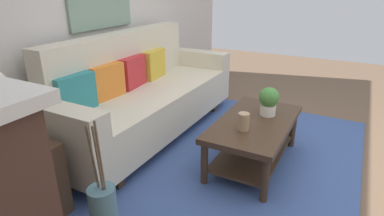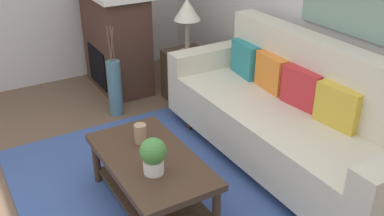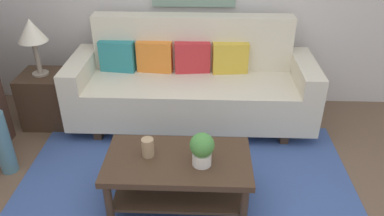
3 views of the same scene
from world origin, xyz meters
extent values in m
cube|color=silver|center=(0.00, 2.17, 1.35)|extent=(5.55, 0.10, 2.70)
cube|color=#3D5693|center=(0.00, 0.50, 0.01)|extent=(2.83, 2.01, 0.01)
cube|color=beige|center=(0.01, 1.57, 0.32)|extent=(2.04, 0.84, 0.40)
cube|color=beige|center=(0.01, 1.89, 0.80)|extent=(2.04, 0.20, 0.56)
cube|color=beige|center=(-1.11, 1.57, 0.42)|extent=(0.20, 0.84, 0.60)
cube|color=#422D1E|center=(-0.91, 1.57, 0.06)|extent=(0.08, 0.74, 0.12)
cube|color=teal|center=(-0.77, 1.76, 0.68)|extent=(0.37, 0.16, 0.32)
cube|color=orange|center=(-0.38, 1.76, 0.68)|extent=(0.37, 0.15, 0.32)
cube|color=red|center=(0.01, 1.76, 0.68)|extent=(0.37, 0.16, 0.32)
cube|color=gold|center=(0.40, 1.76, 0.68)|extent=(0.37, 0.16, 0.32)
cube|color=#422D1E|center=(-0.05, 0.40, 0.41)|extent=(1.10, 0.60, 0.05)
cube|color=#422D1E|center=(-0.05, 0.40, 0.12)|extent=(0.98, 0.50, 0.02)
cylinder|color=#422D1E|center=(-0.54, 0.15, 0.19)|extent=(0.06, 0.06, 0.38)
cylinder|color=#422D1E|center=(-0.54, 0.65, 0.19)|extent=(0.06, 0.06, 0.38)
cylinder|color=#422D1E|center=(0.44, 0.65, 0.19)|extent=(0.06, 0.06, 0.38)
cylinder|color=tan|center=(-0.27, 0.43, 0.50)|extent=(0.09, 0.09, 0.15)
cylinder|color=white|center=(0.13, 0.34, 0.48)|extent=(0.14, 0.14, 0.10)
sphere|color=#47863D|center=(0.13, 0.34, 0.60)|extent=(0.18, 0.18, 0.18)
cube|color=#422D1E|center=(-1.51, 1.55, 0.28)|extent=(0.44, 0.44, 0.56)
cylinder|color=gray|center=(-1.51, 1.55, 0.57)|extent=(0.16, 0.16, 0.02)
cylinder|color=gray|center=(-1.51, 1.55, 0.74)|extent=(0.05, 0.05, 0.35)
cone|color=beige|center=(-1.51, 1.55, 1.02)|extent=(0.28, 0.28, 0.22)
cube|color=#472D23|center=(-2.23, 1.03, 0.55)|extent=(0.90, 0.50, 1.10)
cube|color=black|center=(-2.23, 0.77, 0.30)|extent=(0.52, 0.02, 0.44)
cylinder|color=slate|center=(-1.58, 0.73, 0.30)|extent=(0.14, 0.14, 0.59)
cylinder|color=brown|center=(-1.56, 0.73, 0.77)|extent=(0.03, 0.05, 0.36)
cylinder|color=brown|center=(-1.59, 0.74, 0.77)|extent=(0.05, 0.02, 0.36)
cylinder|color=brown|center=(-1.59, 0.71, 0.77)|extent=(0.04, 0.02, 0.36)
camera|label=1|loc=(-2.53, -0.30, 1.56)|focal=29.52mm
camera|label=2|loc=(2.39, -0.69, 2.19)|focal=41.45mm
camera|label=3|loc=(0.15, -1.86, 2.19)|focal=35.47mm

